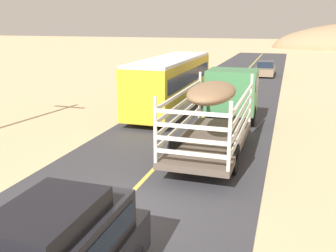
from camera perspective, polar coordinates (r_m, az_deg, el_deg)
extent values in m
plane|color=#CCB284|center=(11.17, -8.28, -12.86)|extent=(240.00, 240.00, 0.00)
cube|color=#38383D|center=(11.17, -8.29, -12.82)|extent=(8.00, 120.00, 0.02)
cube|color=#D8CC4C|center=(11.16, -8.29, -12.76)|extent=(0.16, 117.60, 0.00)
cube|color=black|center=(7.08, -17.67, -17.11)|extent=(1.75, 3.59, 0.80)
cube|color=#192333|center=(7.07, -17.69, -16.98)|extent=(1.79, 3.22, 0.44)
cube|color=black|center=(6.83, -17.83, -12.79)|extent=(1.42, 2.07, 0.36)
cylinder|color=black|center=(9.17, -15.58, -17.25)|extent=(0.26, 0.76, 0.76)
cube|color=#3F7F4C|center=(19.87, 9.69, 5.28)|extent=(2.50, 2.20, 2.20)
cube|color=#192333|center=(19.80, 9.75, 6.56)|extent=(2.53, 1.54, 0.70)
cube|color=brown|center=(14.95, 6.47, -2.33)|extent=(2.50, 6.40, 0.24)
cylinder|color=silver|center=(17.88, 4.86, 4.70)|extent=(0.12, 0.12, 2.20)
cylinder|color=silver|center=(17.51, 12.48, 4.16)|extent=(0.12, 0.12, 2.20)
cylinder|color=silver|center=(12.00, -1.94, -0.65)|extent=(0.12, 0.12, 2.20)
cylinder|color=silver|center=(11.45, 9.35, -1.66)|extent=(0.12, 0.12, 2.20)
cube|color=silver|center=(15.06, 2.02, 0.11)|extent=(0.08, 6.30, 0.12)
cube|color=silver|center=(14.62, 11.19, -0.66)|extent=(0.08, 6.30, 0.12)
cube|color=silver|center=(11.85, 3.49, -4.23)|extent=(2.40, 0.08, 0.12)
cube|color=silver|center=(14.95, 2.04, 1.74)|extent=(0.08, 6.30, 0.12)
cube|color=silver|center=(14.51, 11.28, 1.01)|extent=(0.08, 6.30, 0.12)
cube|color=silver|center=(11.71, 3.53, -2.21)|extent=(2.40, 0.08, 0.12)
cube|color=silver|center=(14.85, 2.05, 3.39)|extent=(0.08, 6.30, 0.12)
cube|color=silver|center=(14.40, 11.37, 2.71)|extent=(0.08, 6.30, 0.12)
cube|color=silver|center=(11.58, 3.57, -0.13)|extent=(2.40, 0.08, 0.12)
cube|color=silver|center=(14.77, 2.07, 5.06)|extent=(0.08, 6.30, 0.12)
cube|color=silver|center=(14.32, 11.46, 4.42)|extent=(0.08, 6.30, 0.12)
cube|color=silver|center=(11.47, 3.60, 1.98)|extent=(2.40, 0.08, 0.12)
ellipsoid|color=#8C6B4C|center=(14.48, 6.71, 5.11)|extent=(1.75, 3.84, 0.70)
cylinder|color=black|center=(20.30, 6.49, 2.01)|extent=(0.32, 1.10, 1.10)
cylinder|color=black|center=(20.01, 12.61, 1.53)|extent=(0.32, 1.10, 1.10)
cylinder|color=black|center=(14.07, 1.04, -4.04)|extent=(0.32, 1.10, 1.10)
cylinder|color=black|center=(13.64, 9.88, -4.91)|extent=(0.32, 1.10, 1.10)
cube|color=gold|center=(22.90, 0.47, 6.58)|extent=(2.50, 10.00, 2.70)
cube|color=white|center=(22.72, 0.48, 10.14)|extent=(2.45, 9.80, 0.16)
cube|color=#192333|center=(22.83, 0.48, 7.75)|extent=(2.54, 9.20, 0.80)
cube|color=silver|center=(23.11, 0.47, 3.76)|extent=(2.53, 9.80, 0.36)
cylinder|color=black|center=(26.48, 0.28, 5.17)|extent=(0.30, 1.00, 1.00)
cylinder|color=black|center=(25.92, 4.95, 4.88)|extent=(0.30, 1.00, 1.00)
cylinder|color=black|center=(20.51, -5.18, 2.04)|extent=(0.30, 1.00, 1.00)
cylinder|color=black|center=(19.77, 0.71, 1.59)|extent=(0.30, 1.00, 1.00)
cube|color=#8C7259|center=(39.63, 14.56, 8.16)|extent=(1.80, 4.40, 0.70)
cube|color=#192333|center=(39.65, 14.64, 9.10)|extent=(1.53, 2.20, 0.60)
cylinder|color=black|center=(41.01, 13.56, 8.19)|extent=(0.22, 0.66, 0.66)
cylinder|color=black|center=(40.92, 15.78, 8.03)|extent=(0.22, 0.66, 0.66)
cylinder|color=black|center=(38.40, 13.23, 7.74)|extent=(0.22, 0.66, 0.66)
cylinder|color=black|center=(38.30, 15.60, 7.56)|extent=(0.22, 0.66, 0.66)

